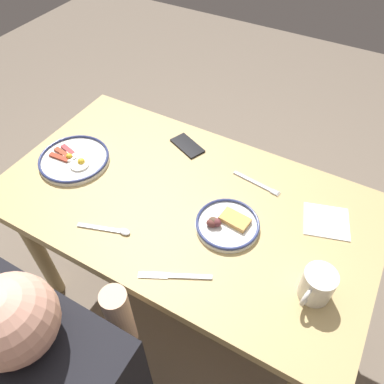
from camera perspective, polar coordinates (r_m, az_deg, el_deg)
ground_plane at (r=1.94m, az=-0.78°, el=-15.25°), size 6.00×6.00×0.00m
dining_table at (r=1.41m, az=-1.04°, el=-3.74°), size 1.34×0.76×0.72m
plate_near_main at (r=1.25m, az=5.37°, el=-4.84°), size 0.22×0.22×0.04m
plate_center_pancakes at (r=1.53m, az=-17.51°, el=4.79°), size 0.27×0.27×0.04m
coffee_mug at (r=1.14m, az=18.45°, el=-13.27°), size 0.09×0.13×0.10m
cell_phone at (r=1.54m, az=-0.71°, el=7.07°), size 0.16×0.12×0.01m
paper_napkin at (r=1.35m, az=19.75°, el=-4.21°), size 0.18×0.18×0.00m
fork_near at (r=1.41m, az=9.76°, el=1.34°), size 0.19×0.04×0.01m
butter_knife at (r=1.16m, az=-2.58°, el=-12.64°), size 0.21×0.12×0.01m
tea_spoon at (r=1.28m, az=-12.14°, el=-5.65°), size 0.18×0.07×0.01m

